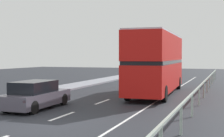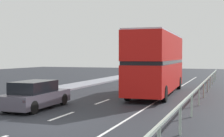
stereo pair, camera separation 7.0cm
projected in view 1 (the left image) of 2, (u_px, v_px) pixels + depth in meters
name	position (u px, v px, depth m)	size (l,w,h in m)	color
ground_plane	(39.00, 126.00, 12.79)	(75.40, 120.00, 0.10)	#24262D
lane_paint_markings	(139.00, 100.00, 19.85)	(3.14, 46.00, 0.01)	silver
bridge_side_railing	(202.00, 87.00, 19.31)	(0.10, 42.00, 1.09)	#AABBAE
double_decker_bus_red	(157.00, 62.00, 22.98)	(2.88, 11.01, 4.31)	red
hatchback_car_near	(36.00, 95.00, 16.67)	(1.83, 4.44, 1.45)	#4C4754
sedan_car_ahead	(147.00, 74.00, 36.76)	(1.90, 4.53, 1.33)	gray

